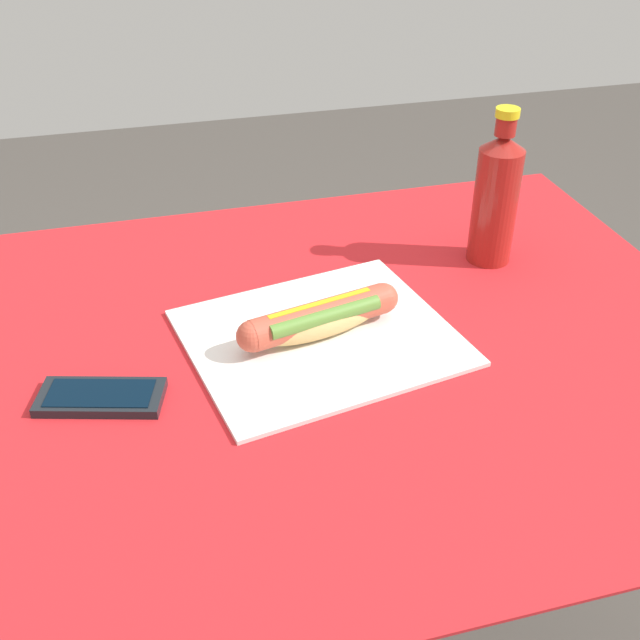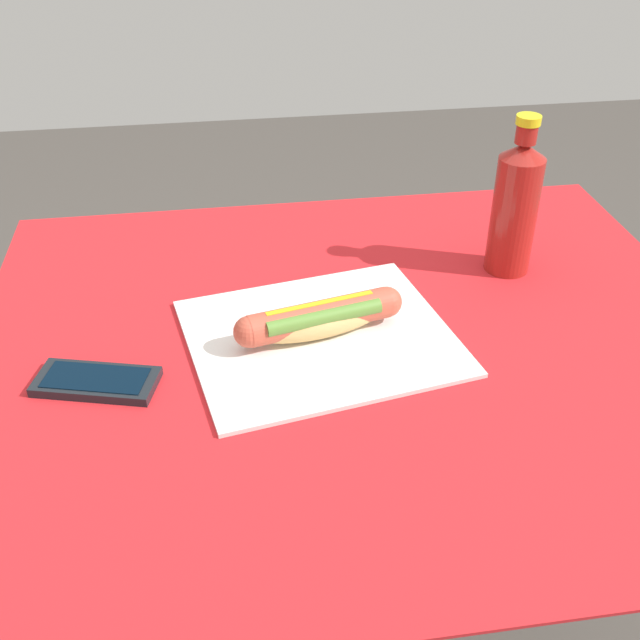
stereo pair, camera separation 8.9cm
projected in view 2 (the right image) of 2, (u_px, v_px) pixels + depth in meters
dining_table at (355, 427)px, 1.07m from camera, size 0.99×0.85×0.74m
paper_wrapper at (320, 337)px, 0.99m from camera, size 0.38×0.34×0.01m
hot_dog at (320, 318)px, 0.97m from camera, size 0.22×0.09×0.05m
cell_phone at (96, 381)px, 0.91m from camera, size 0.16×0.10×0.01m
soda_bottle at (515, 206)px, 1.09m from camera, size 0.07×0.07×0.23m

